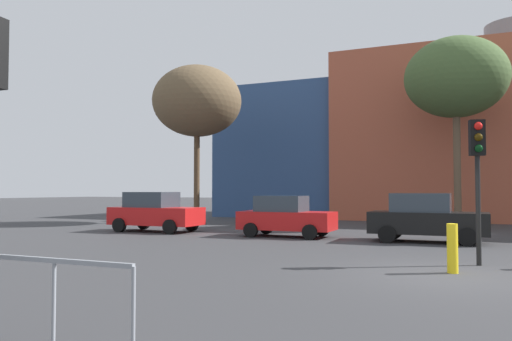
# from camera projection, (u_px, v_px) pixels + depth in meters

# --- Properties ---
(ground_plane) EXTENTS (200.00, 200.00, 0.00)m
(ground_plane) POSITION_uv_depth(u_px,v_px,m) (446.00, 275.00, 11.10)
(ground_plane) COLOR #38383A
(parked_car_0) EXTENTS (4.13, 2.03, 1.79)m
(parked_car_0) POSITION_uv_depth(u_px,v_px,m) (155.00, 212.00, 22.85)
(parked_car_0) COLOR red
(parked_car_0) RESTS_ON ground_plane
(parked_car_1) EXTENTS (3.80, 1.87, 1.65)m
(parked_car_1) POSITION_uv_depth(u_px,v_px,m) (285.00, 216.00, 20.36)
(parked_car_1) COLOR red
(parked_car_1) RESTS_ON ground_plane
(parked_car_2) EXTENTS (4.07, 2.00, 1.76)m
(parked_car_2) POSITION_uv_depth(u_px,v_px,m) (426.00, 218.00, 18.22)
(parked_car_2) COLOR black
(parked_car_2) RESTS_ON ground_plane
(traffic_light_island) EXTENTS (0.41, 0.40, 3.64)m
(traffic_light_island) POSITION_uv_depth(u_px,v_px,m) (478.00, 158.00, 12.64)
(traffic_light_island) COLOR black
(traffic_light_island) RESTS_ON ground_plane
(bare_tree_0) EXTENTS (5.11, 5.11, 9.04)m
(bare_tree_0) POSITION_uv_depth(u_px,v_px,m) (197.00, 102.00, 29.03)
(bare_tree_0) COLOR brown
(bare_tree_0) RESTS_ON ground_plane
(bare_tree_2) EXTENTS (5.12, 5.12, 9.67)m
(bare_tree_2) POSITION_uv_depth(u_px,v_px,m) (456.00, 78.00, 25.71)
(bare_tree_2) COLOR brown
(bare_tree_2) RESTS_ON ground_plane
(bollard_yellow_1) EXTENTS (0.24, 0.24, 1.12)m
(bollard_yellow_1) POSITION_uv_depth(u_px,v_px,m) (452.00, 248.00, 11.42)
(bollard_yellow_1) COLOR yellow
(bollard_yellow_1) RESTS_ON ground_plane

